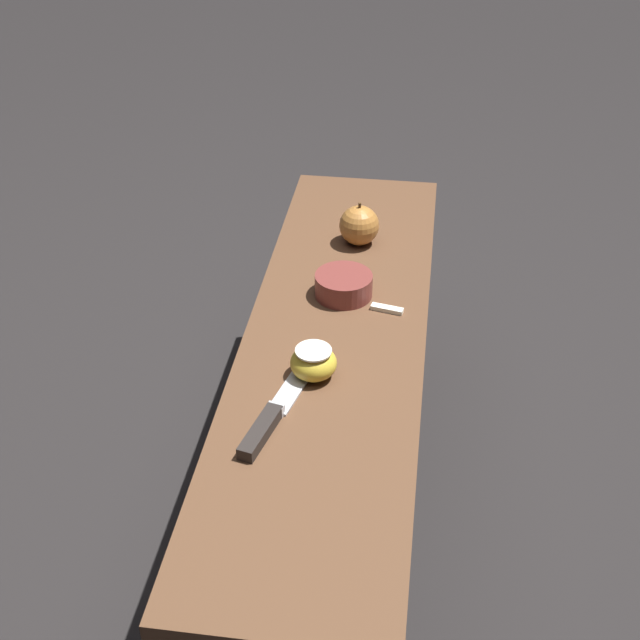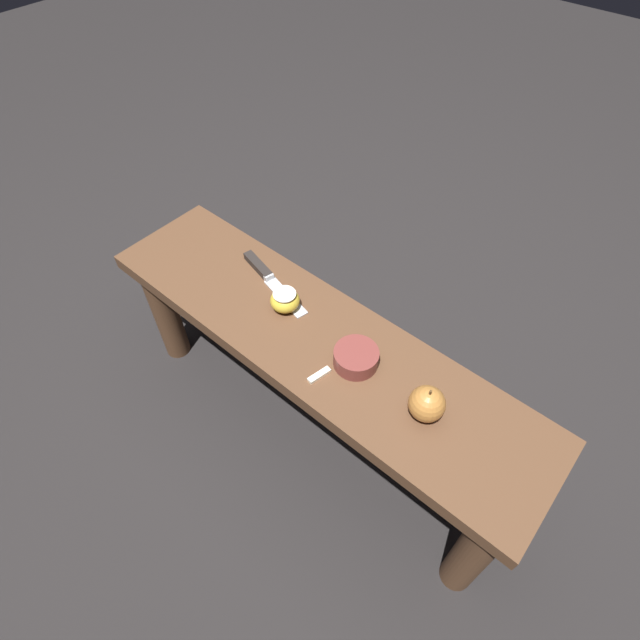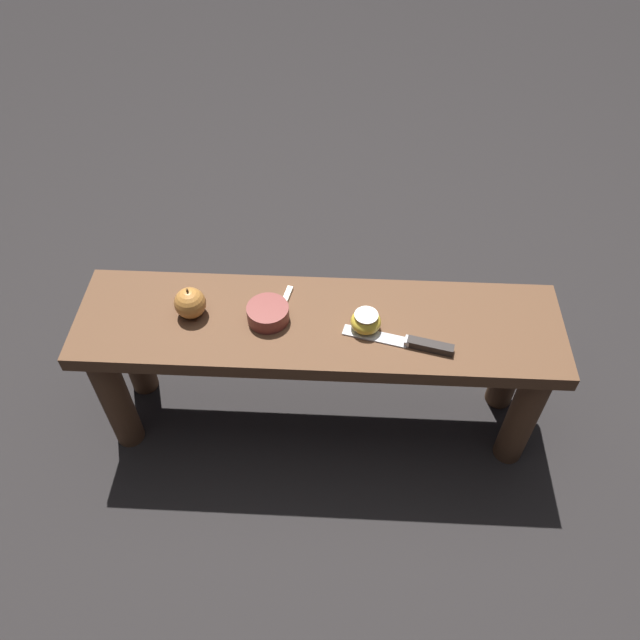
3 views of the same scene
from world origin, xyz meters
The scene contains 7 objects.
ground_plane centered at (0.00, 0.00, 0.00)m, with size 8.00×8.00×0.00m, color black.
wooden_bench centered at (0.00, 0.00, 0.32)m, with size 1.19×0.30×0.43m.
knife centered at (-0.23, 0.07, 0.44)m, with size 0.26×0.09×0.02m.
apple_whole centered at (0.31, -0.01, 0.47)m, with size 0.08×0.08×0.09m.
apple_cut centered at (-0.11, 0.02, 0.45)m, with size 0.07×0.07×0.05m.
apple_slice_near_knife centered at (0.08, -0.08, 0.43)m, with size 0.03×0.06×0.01m.
bowl centered at (0.12, 0.00, 0.45)m, with size 0.10×0.10×0.04m.
Camera 3 is at (-0.05, 1.00, 1.57)m, focal length 35.00 mm.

